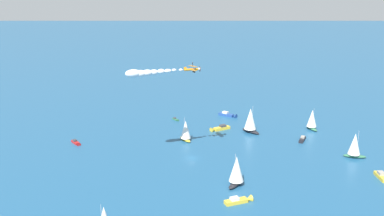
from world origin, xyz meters
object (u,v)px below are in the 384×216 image
object	(u,v)px
motorboat_far_port	(302,140)
sailboat_outer_ring_a	(236,171)
sailboat_outer_ring_b	(355,145)
sailboat_far_stbd	(250,120)
sailboat_outer_ring_c	(186,131)
motorboat_outer_ring_d	(240,200)
motorboat_mid_cluster	(176,119)
biplane_lead	(193,69)
motorboat_near_centre	(76,143)
sailboat_outer_ring_e	(312,119)
wingwalker_lead	(193,64)
motorboat_inshore	(219,128)
motorboat_ahead	(229,115)
motorboat_offshore	(383,178)

from	to	relation	value
motorboat_far_port	sailboat_outer_ring_a	xyz separation A→B (m)	(32.40, -49.80, 5.06)
sailboat_outer_ring_b	sailboat_far_stbd	bearing A→B (deg)	-150.19
sailboat_outer_ring_c	motorboat_far_port	bearing A→B (deg)	69.80
motorboat_outer_ring_d	motorboat_mid_cluster	bearing A→B (deg)	174.74
motorboat_far_port	motorboat_mid_cluster	xyz separation A→B (m)	(-52.17, -45.45, -0.21)
biplane_lead	motorboat_near_centre	bearing A→B (deg)	-127.83
sailboat_outer_ring_e	sailboat_outer_ring_c	bearing A→B (deg)	-94.72
motorboat_near_centre	motorboat_far_port	distance (m)	105.17
biplane_lead	wingwalker_lead	bearing A→B (deg)	175.03
sailboat_outer_ring_e	motorboat_mid_cluster	bearing A→B (deg)	-122.84
sailboat_outer_ring_a	wingwalker_lead	bearing A→B (deg)	-169.13
sailboat_outer_ring_a	biplane_lead	size ratio (longest dim) A/B	1.70
motorboat_inshore	sailboat_outer_ring_e	bearing A→B (deg)	71.63
sailboat_outer_ring_c	sailboat_far_stbd	bearing A→B (deg)	91.41
motorboat_outer_ring_d	sailboat_outer_ring_a	bearing A→B (deg)	159.74
motorboat_far_port	motorboat_outer_ring_d	size ratio (longest dim) A/B	0.75
motorboat_ahead	biplane_lead	size ratio (longest dim) A/B	1.43
motorboat_far_port	sailboat_outer_ring_c	world-z (taller)	sailboat_outer_ring_c
motorboat_near_centre	sailboat_outer_ring_c	size ratio (longest dim) A/B	0.67
motorboat_inshore	motorboat_ahead	distance (m)	25.53
motorboat_ahead	motorboat_mid_cluster	xyz separation A→B (m)	(-3.06, -30.11, -0.42)
motorboat_far_port	sailboat_outer_ring_c	distance (m)	54.90
sailboat_outer_ring_b	sailboat_outer_ring_c	bearing A→B (deg)	-126.30
motorboat_inshore	wingwalker_lead	world-z (taller)	wingwalker_lead
motorboat_inshore	sailboat_outer_ring_b	distance (m)	66.12
motorboat_near_centre	sailboat_outer_ring_a	size ratio (longest dim) A/B	0.60
motorboat_mid_cluster	sailboat_outer_ring_c	xyz separation A→B (m)	(33.28, -5.90, 4.65)
biplane_lead	wingwalker_lead	distance (m)	2.15
sailboat_far_stbd	motorboat_mid_cluster	size ratio (longest dim) A/B	2.46
motorboat_offshore	sailboat_outer_ring_c	size ratio (longest dim) A/B	0.96
motorboat_offshore	sailboat_outer_ring_a	distance (m)	55.73
motorboat_near_centre	motorboat_mid_cluster	world-z (taller)	motorboat_near_centre
motorboat_near_centre	sailboat_far_stbd	world-z (taller)	sailboat_far_stbd
motorboat_ahead	sailboat_far_stbd	bearing A→B (deg)	-3.45
sailboat_outer_ring_a	sailboat_outer_ring_b	bearing A→B (deg)	97.07
sailboat_outer_ring_b	motorboat_outer_ring_d	distance (m)	66.15
motorboat_ahead	sailboat_outer_ring_a	distance (m)	88.62
wingwalker_lead	motorboat_far_port	bearing A→B (deg)	92.26
sailboat_far_stbd	motorboat_inshore	xyz separation A→B (m)	(-8.53, -12.98, -5.47)
motorboat_inshore	motorboat_outer_ring_d	world-z (taller)	motorboat_inshore
biplane_lead	motorboat_mid_cluster	bearing A→B (deg)	169.44
motorboat_offshore	sailboat_outer_ring_e	distance (m)	61.74
motorboat_outer_ring_d	sailboat_outer_ring_e	xyz separation A→B (m)	(-58.25, 68.91, 4.49)
motorboat_far_port	wingwalker_lead	bearing A→B (deg)	-87.74
sailboat_outer_ring_b	biplane_lead	distance (m)	75.51
motorboat_mid_cluster	sailboat_outer_ring_c	distance (m)	34.11
motorboat_outer_ring_d	wingwalker_lead	bearing A→B (deg)	-178.36
motorboat_outer_ring_d	biplane_lead	world-z (taller)	biplane_lead
sailboat_outer_ring_a	sailboat_outer_ring_e	bearing A→B (deg)	125.48
sailboat_outer_ring_e	motorboat_inshore	bearing A→B (deg)	-108.37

